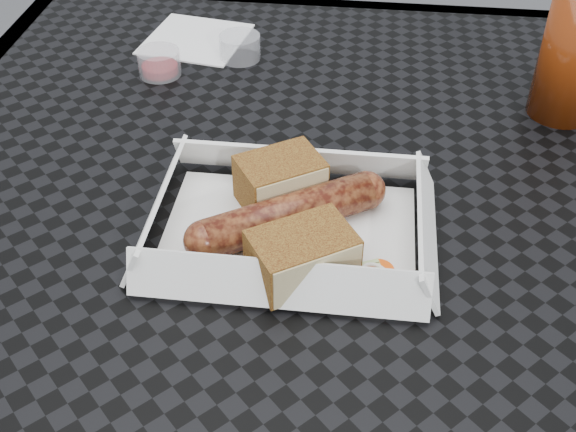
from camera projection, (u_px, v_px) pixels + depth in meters
The scene contains 10 objects.
patio_table at pixel (285, 221), 0.77m from camera, with size 0.80×0.80×0.74m.
food_tray at pixel (289, 233), 0.64m from camera, with size 0.22×0.15×0.00m, color white.
bratwurst at pixel (289, 214), 0.63m from camera, with size 0.17×0.12×0.04m.
bread_near at pixel (280, 181), 0.66m from camera, with size 0.07×0.05×0.05m, color brown.
bread_far at pixel (302, 255), 0.58m from camera, with size 0.08×0.05×0.04m, color brown.
veg_garnish at pixel (367, 277), 0.59m from camera, with size 0.03×0.03×0.00m.
napkin at pixel (196, 39), 0.93m from camera, with size 0.12×0.12×0.00m, color white.
condiment_cup_sauce at pixel (159, 63), 0.85m from camera, with size 0.05×0.05×0.03m, color maroon.
condiment_cup_empty at pixel (240, 47), 0.88m from camera, with size 0.05×0.05×0.03m, color silver.
drink_glass at pixel (575, 53), 0.75m from camera, with size 0.07×0.07×0.14m, color #5F2008.
Camera 1 is at (0.07, -0.58, 1.17)m, focal length 45.00 mm.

